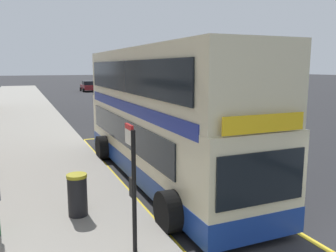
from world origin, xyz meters
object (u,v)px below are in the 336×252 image
Objects in this scene: double_decker_bus at (160,119)px; parked_car_maroon_far at (142,96)px; bus_stop_sign at (133,178)px; parked_car_maroon_across at (88,86)px; litter_bin at (77,195)px.

parked_car_maroon_far is (7.25, 23.24, -1.26)m from double_decker_bus.
bus_stop_sign reaches higher than parked_car_maroon_across.
litter_bin is (-8.65, -46.27, -0.13)m from parked_car_maroon_across.
double_decker_bus reaches higher than parked_car_maroon_far.
parked_car_maroon_across is 20.65m from parked_car_maroon_far.
double_decker_bus is 4.27m from litter_bin.
litter_bin is at bearing -142.44° from double_decker_bus.
double_decker_bus is 44.16m from parked_car_maroon_across.
double_decker_bus is at bearing -107.73° from parked_car_maroon_far.
bus_stop_sign is at bearing -99.24° from parked_car_maroon_across.
bus_stop_sign is 49.05m from parked_car_maroon_across.
double_decker_bus is 2.62× the size of parked_car_maroon_far.
parked_car_maroon_across is at bearing 80.77° from bus_stop_sign.
parked_car_maroon_across is (5.45, 43.80, -1.26)m from double_decker_bus.
litter_bin is at bearing 110.06° from bus_stop_sign.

